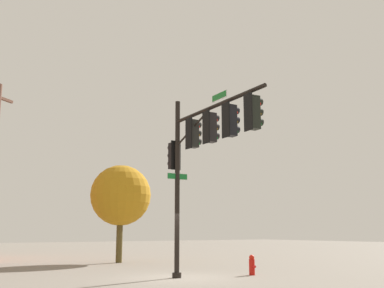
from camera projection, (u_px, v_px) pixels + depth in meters
ground_plane at (177, 278)px, 18.03m from camera, size 120.00×120.00×0.00m
signal_pole_assembly at (203, 144)px, 17.34m from camera, size 6.39×1.03×7.18m
fire_hydrant at (252, 265)px, 19.20m from camera, size 0.33×0.24×0.83m
tree_mid at (121, 196)px, 27.31m from camera, size 3.58×3.58×5.70m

